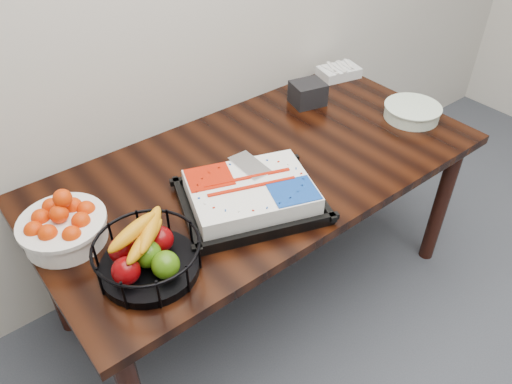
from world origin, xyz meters
TOP-DOWN VIEW (x-y plane):
  - table at (0.00, 2.00)m, footprint 1.80×0.90m
  - cake_tray at (-0.19, 1.83)m, footprint 0.59×0.52m
  - tangerine_bowl at (-0.77, 2.07)m, footprint 0.28×0.28m
  - fruit_basket at (-0.62, 1.78)m, footprint 0.33×0.33m
  - plate_stack at (0.75, 1.86)m, footprint 0.25×0.25m
  - fork_bag at (0.80, 2.35)m, footprint 0.23×0.17m
  - napkin_box at (0.48, 2.25)m, footprint 0.17×0.16m

SIDE VIEW (x-z plane):
  - table at x=0.00m, z-range 0.29..1.04m
  - fork_bag at x=0.80m, z-range 0.75..0.81m
  - plate_stack at x=0.75m, z-range 0.75..0.81m
  - cake_tray at x=-0.19m, z-range 0.75..0.85m
  - napkin_box at x=0.48m, z-range 0.75..0.86m
  - fruit_basket at x=-0.62m, z-range 0.73..0.91m
  - tangerine_bowl at x=-0.77m, z-range 0.74..0.92m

